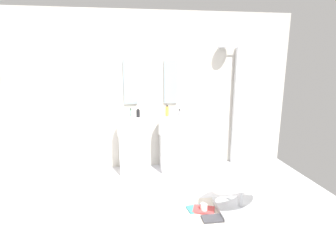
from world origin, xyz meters
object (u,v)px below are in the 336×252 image
object	(u,v)px
lounge_chair	(241,184)
soap_bottle_black	(138,113)
soap_bottle_amber	(167,111)
magazine_teal	(196,209)
soap_bottle_green	(131,113)
soap_bottle_grey	(179,114)
magazine_charcoal	(213,219)
coffee_mug	(204,208)
magazine_red	(204,210)
pedestal_sink_right	(173,142)
shower_column	(237,104)
pedestal_sink_left	(132,144)

from	to	relation	value
lounge_chair	soap_bottle_black	world-z (taller)	soap_bottle_black
soap_bottle_amber	soap_bottle_black	distance (m)	0.48
magazine_teal	soap_bottle_amber	xyz separation A→B (m)	(-0.17, 1.40, 0.98)
soap_bottle_green	soap_bottle_grey	bearing A→B (deg)	-20.31
lounge_chair	magazine_charcoal	size ratio (longest dim) A/B	4.41
coffee_mug	magazine_red	bearing A→B (deg)	80.64
lounge_chair	pedestal_sink_right	bearing A→B (deg)	113.87
shower_column	lounge_chair	distance (m)	1.83
pedestal_sink_right	shower_column	size ratio (longest dim) A/B	0.49
pedestal_sink_left	magazine_charcoal	xyz separation A→B (m)	(0.90, -1.56, -0.47)
lounge_chair	coffee_mug	bearing A→B (deg)	177.35
magazine_red	soap_bottle_grey	distance (m)	1.56
magazine_teal	soap_bottle_green	distance (m)	1.91
soap_bottle_black	shower_column	bearing A→B (deg)	4.06
pedestal_sink_right	magazine_red	distance (m)	1.45
magazine_red	soap_bottle_black	distance (m)	1.87
magazine_charcoal	soap_bottle_green	bearing A→B (deg)	117.39
magazine_teal	soap_bottle_grey	world-z (taller)	soap_bottle_grey
pedestal_sink_left	soap_bottle_black	bearing A→B (deg)	30.76
soap_bottle_green	pedestal_sink_left	bearing A→B (deg)	-87.46
soap_bottle_black	coffee_mug	bearing A→B (deg)	-63.13
pedestal_sink_left	soap_bottle_amber	size ratio (longest dim) A/B	5.47
pedestal_sink_left	soap_bottle_amber	distance (m)	0.78
pedestal_sink_right	lounge_chair	distance (m)	1.54
soap_bottle_grey	lounge_chair	bearing A→B (deg)	-66.93
magazine_red	coffee_mug	world-z (taller)	coffee_mug
shower_column	magazine_teal	distance (m)	2.14
shower_column	soap_bottle_grey	bearing A→B (deg)	-162.88
soap_bottle_grey	magazine_charcoal	bearing A→B (deg)	-84.34
lounge_chair	magazine_charcoal	xyz separation A→B (m)	(-0.39, -0.16, -0.33)
lounge_chair	magazine_red	bearing A→B (deg)	175.27
shower_column	magazine_charcoal	world-z (taller)	shower_column
shower_column	soap_bottle_black	size ratio (longest dim) A/B	14.88
pedestal_sink_right	magazine_red	bearing A→B (deg)	-82.64
pedestal_sink_right	magazine_charcoal	world-z (taller)	pedestal_sink_right
pedestal_sink_right	coffee_mug	xyz separation A→B (m)	(0.17, -1.38, -0.43)
shower_column	soap_bottle_grey	xyz separation A→B (m)	(-1.08, -0.33, -0.10)
pedestal_sink_right	magazine_charcoal	xyz separation A→B (m)	(0.23, -1.56, -0.47)
coffee_mug	soap_bottle_green	size ratio (longest dim) A/B	0.71
pedestal_sink_left	soap_bottle_grey	distance (m)	0.91
coffee_mug	soap_bottle_black	xyz separation A→B (m)	(-0.73, 1.45, 0.92)
pedestal_sink_left	pedestal_sink_right	size ratio (longest dim) A/B	1.00
pedestal_sink_right	coffee_mug	distance (m)	1.46
magazine_red	coffee_mug	bearing A→B (deg)	-78.33
magazine_charcoal	magazine_red	world-z (taller)	magazine_charcoal
magazine_charcoal	soap_bottle_black	world-z (taller)	soap_bottle_black
lounge_chair	magazine_charcoal	world-z (taller)	lounge_chair
pedestal_sink_right	shower_column	distance (m)	1.32
magazine_red	soap_bottle_black	bearing A→B (deg)	138.24
pedestal_sink_left	lounge_chair	bearing A→B (deg)	-47.32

